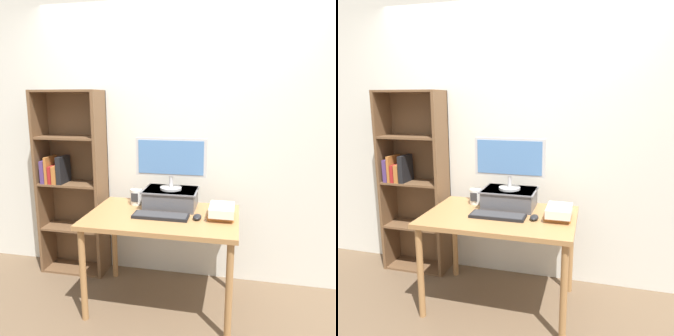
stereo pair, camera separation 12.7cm
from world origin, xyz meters
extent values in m
plane|color=brown|center=(0.00, 0.00, 0.00)|extent=(12.00, 12.00, 0.00)
cube|color=silver|center=(0.00, 0.55, 1.30)|extent=(7.00, 0.08, 2.60)
cube|color=#9E7042|center=(0.00, 0.00, 0.75)|extent=(1.18, 0.75, 0.04)
cylinder|color=#9E7042|center=(-0.54, -0.32, 0.37)|extent=(0.05, 0.05, 0.74)
cylinder|color=#9E7042|center=(0.54, -0.32, 0.37)|extent=(0.05, 0.05, 0.74)
cylinder|color=#9E7042|center=(-0.54, 0.32, 0.37)|extent=(0.05, 0.05, 0.74)
cylinder|color=#9E7042|center=(0.54, 0.32, 0.37)|extent=(0.05, 0.05, 0.74)
cube|color=brown|center=(-1.26, 0.37, 0.87)|extent=(0.03, 0.28, 1.74)
cube|color=brown|center=(-0.67, 0.37, 0.87)|extent=(0.03, 0.28, 1.74)
cube|color=brown|center=(-0.96, 0.50, 0.87)|extent=(0.63, 0.01, 1.74)
cube|color=brown|center=(-0.96, 0.37, 0.01)|extent=(0.57, 0.27, 0.02)
cube|color=brown|center=(-0.96, 0.37, 0.45)|extent=(0.57, 0.27, 0.02)
cube|color=brown|center=(-0.96, 0.37, 0.88)|extent=(0.57, 0.27, 0.02)
cube|color=brown|center=(-0.96, 0.37, 1.32)|extent=(0.57, 0.27, 0.02)
cube|color=brown|center=(-0.96, 0.37, 1.73)|extent=(0.57, 0.27, 0.02)
cube|color=#4C336B|center=(-1.20, 0.34, 1.00)|extent=(0.04, 0.20, 0.21)
cube|color=#AD662D|center=(-1.16, 0.34, 1.02)|extent=(0.03, 0.20, 0.25)
cube|color=maroon|center=(-1.13, 0.34, 0.97)|extent=(0.03, 0.20, 0.16)
cube|color=#AD662D|center=(-1.08, 0.34, 0.97)|extent=(0.04, 0.20, 0.17)
cube|color=black|center=(-1.03, 0.34, 1.02)|extent=(0.05, 0.20, 0.25)
cube|color=#515156|center=(0.03, 0.19, 0.85)|extent=(0.42, 0.30, 0.16)
cube|color=slate|center=(0.03, 0.19, 0.92)|extent=(0.45, 0.31, 0.01)
cylinder|color=#B7B7BA|center=(0.03, 0.19, 0.94)|extent=(0.18, 0.18, 0.02)
cylinder|color=#B7B7BA|center=(0.03, 0.19, 1.00)|extent=(0.03, 0.03, 0.09)
cube|color=#B7B7BA|center=(0.03, 0.19, 1.20)|extent=(0.59, 0.04, 0.31)
cube|color=#4C7AB7|center=(0.03, 0.17, 1.20)|extent=(0.54, 0.00, 0.27)
cube|color=black|center=(0.00, -0.06, 0.78)|extent=(0.43, 0.15, 0.02)
cube|color=#333335|center=(0.00, -0.06, 0.80)|extent=(0.40, 0.13, 0.00)
ellipsoid|color=black|center=(0.28, -0.04, 0.79)|extent=(0.06, 0.10, 0.04)
cube|color=#AD662D|center=(0.45, 0.03, 0.79)|extent=(0.20, 0.20, 0.03)
cube|color=silver|center=(0.46, 0.02, 0.84)|extent=(0.18, 0.25, 0.07)
cylinder|color=silver|center=(-0.28, 0.22, 0.84)|extent=(0.10, 0.10, 0.13)
cube|color=#2D2D30|center=(-0.28, 0.16, 0.84)|extent=(0.06, 0.00, 0.07)
camera|label=1|loc=(0.55, -2.38, 1.65)|focal=35.00mm
camera|label=2|loc=(0.67, -2.35, 1.65)|focal=35.00mm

